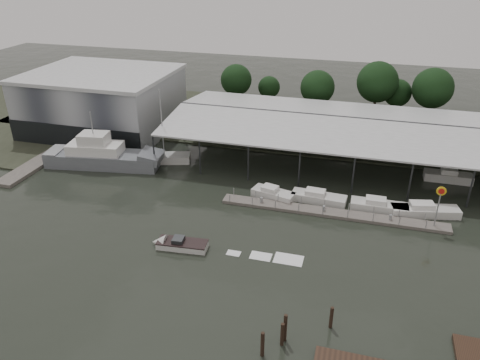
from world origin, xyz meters
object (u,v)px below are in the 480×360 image
(white_sailboat, at_px, (161,158))
(shell_fuel_sign, at_px, (440,199))
(speedboat_underway, at_px, (178,244))
(grey_trawler, at_px, (104,156))

(white_sailboat, bearing_deg, shell_fuel_sign, -30.10)
(shell_fuel_sign, height_order, speedboat_underway, shell_fuel_sign)
(grey_trawler, relative_size, white_sailboat, 1.55)
(white_sailboat, bearing_deg, speedboat_underway, -78.29)
(grey_trawler, distance_m, speedboat_underway, 25.75)
(grey_trawler, height_order, white_sailboat, white_sailboat)
(grey_trawler, xyz_separation_m, white_sailboat, (7.65, 3.68, -0.94))
(shell_fuel_sign, relative_size, white_sailboat, 0.48)
(grey_trawler, height_order, speedboat_underway, grey_trawler)
(shell_fuel_sign, relative_size, grey_trawler, 0.31)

